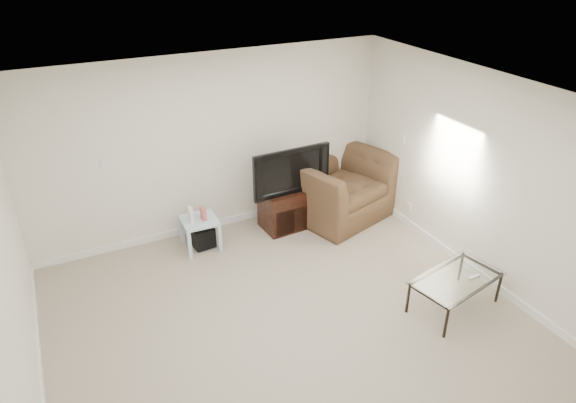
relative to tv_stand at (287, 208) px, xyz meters
name	(u,v)px	position (x,y,z in m)	size (l,w,h in m)	color
floor	(295,332)	(-0.90, -2.05, -0.30)	(5.00, 5.00, 0.00)	tan
ceiling	(297,107)	(-0.90, -2.05, 2.20)	(5.00, 5.00, 0.00)	white
wall_back	(212,146)	(-0.90, 0.45, 0.95)	(5.00, 0.02, 2.50)	silver
wall_left	(9,307)	(-3.40, -2.05, 0.95)	(0.02, 5.00, 2.50)	silver
wall_right	(489,183)	(1.60, -2.05, 0.95)	(0.02, 5.00, 2.50)	silver
plate_back	(105,165)	(-2.30, 0.44, 0.95)	(0.12, 0.02, 0.12)	white
plate_right_switch	(403,138)	(1.59, -0.45, 0.95)	(0.02, 0.09, 0.13)	white
plate_right_outlet	(409,207)	(1.59, -0.75, 0.00)	(0.02, 0.08, 0.12)	white
tv_stand	(287,208)	(0.00, 0.00, 0.00)	(0.71, 0.49, 0.59)	black
dvd_player	(288,197)	(0.00, -0.04, 0.20)	(0.43, 0.30, 0.06)	black
television	(288,169)	(0.00, -0.03, 0.63)	(1.06, 0.21, 0.66)	black
side_table	(201,233)	(-1.29, 0.00, -0.08)	(0.46, 0.46, 0.44)	silver
subwoofer	(202,236)	(-1.27, 0.02, -0.14)	(0.28, 0.28, 0.28)	black
game_console	(191,215)	(-1.40, -0.02, 0.24)	(0.05, 0.15, 0.20)	white
game_case	(203,213)	(-1.24, -0.02, 0.23)	(0.05, 0.13, 0.17)	#CC4C4C
recliner	(338,176)	(0.84, 0.00, 0.33)	(1.43, 0.93, 1.25)	brown
coffee_table	(454,292)	(0.90, -2.47, -0.09)	(1.04, 0.59, 0.41)	black
remote	(474,277)	(1.07, -2.55, 0.12)	(0.16, 0.05, 0.02)	#B2B2B7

